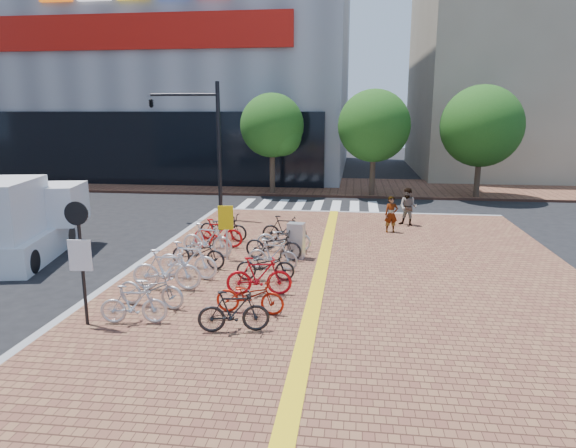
# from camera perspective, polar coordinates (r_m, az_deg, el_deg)

# --- Properties ---
(ground) EXTENTS (120.00, 120.00, 0.00)m
(ground) POSITION_cam_1_polar(r_m,az_deg,el_deg) (14.41, -4.97, -8.10)
(ground) COLOR black
(ground) RESTS_ON ground
(sidewalk) EXTENTS (14.00, 34.00, 0.15)m
(sidewalk) POSITION_cam_1_polar(r_m,az_deg,el_deg) (9.56, 6.94, -18.99)
(sidewalk) COLOR brown
(sidewalk) RESTS_ON ground
(tactile_strip) EXTENTS (0.40, 34.00, 0.01)m
(tactile_strip) POSITION_cam_1_polar(r_m,az_deg,el_deg) (9.57, 0.63, -18.30)
(tactile_strip) COLOR yellow
(tactile_strip) RESTS_ON sidewalk
(kerb_north) EXTENTS (14.00, 0.25, 0.15)m
(kerb_north) POSITION_cam_1_polar(r_m,az_deg,el_deg) (25.65, 7.38, 1.19)
(kerb_north) COLOR gray
(kerb_north) RESTS_ON ground
(far_sidewalk) EXTENTS (70.00, 8.00, 0.15)m
(far_sidewalk) POSITION_cam_1_polar(r_m,az_deg,el_deg) (34.65, 2.47, 4.21)
(far_sidewalk) COLOR brown
(far_sidewalk) RESTS_ON ground
(department_store) EXTENTS (36.00, 24.27, 28.00)m
(department_store) POSITION_cam_1_polar(r_m,az_deg,el_deg) (49.74, -16.35, 22.34)
(department_store) COLOR gray
(department_store) RESTS_ON ground
(building_beige) EXTENTS (20.00, 18.00, 18.00)m
(building_beige) POSITION_cam_1_polar(r_m,az_deg,el_deg) (47.76, 26.87, 15.93)
(building_beige) COLOR gray
(building_beige) RESTS_ON ground
(crosswalk) EXTENTS (7.50, 4.00, 0.01)m
(crosswalk) POSITION_cam_1_polar(r_m,az_deg,el_deg) (27.74, 2.22, 1.98)
(crosswalk) COLOR silver
(crosswalk) RESTS_ON ground
(street_trees) EXTENTS (16.20, 4.60, 6.35)m
(street_trees) POSITION_cam_1_polar(r_m,az_deg,el_deg) (30.70, 11.51, 10.45)
(street_trees) COLOR #38281E
(street_trees) RESTS_ON far_sidewalk
(bike_0) EXTENTS (1.62, 0.67, 0.94)m
(bike_0) POSITION_cam_1_polar(r_m,az_deg,el_deg) (12.67, -16.78, -8.54)
(bike_0) COLOR silver
(bike_0) RESTS_ON sidewalk
(bike_1) EXTENTS (1.93, 0.94, 0.97)m
(bike_1) POSITION_cam_1_polar(r_m,az_deg,el_deg) (13.58, -14.98, -6.95)
(bike_1) COLOR #AEAEB3
(bike_1) RESTS_ON sidewalk
(bike_2) EXTENTS (1.97, 0.67, 1.17)m
(bike_2) POSITION_cam_1_polar(r_m,az_deg,el_deg) (14.69, -13.33, -4.97)
(bike_2) COLOR silver
(bike_2) RESTS_ON sidewalk
(bike_3) EXTENTS (1.93, 0.73, 1.13)m
(bike_3) POSITION_cam_1_polar(r_m,az_deg,el_deg) (15.55, -11.12, -3.96)
(bike_3) COLOR white
(bike_3) RESTS_ON sidewalk
(bike_4) EXTENTS (1.96, 1.02, 0.98)m
(bike_4) POSITION_cam_1_polar(r_m,az_deg,el_deg) (16.59, -9.96, -3.14)
(bike_4) COLOR black
(bike_4) RESTS_ON sidewalk
(bike_5) EXTENTS (1.95, 0.88, 1.13)m
(bike_5) POSITION_cam_1_polar(r_m,az_deg,el_deg) (17.85, -8.97, -1.74)
(bike_5) COLOR silver
(bike_5) RESTS_ON sidewalk
(bike_6) EXTENTS (1.83, 0.67, 1.08)m
(bike_6) POSITION_cam_1_polar(r_m,az_deg,el_deg) (18.86, -7.79, -1.02)
(bike_6) COLOR red
(bike_6) RESTS_ON sidewalk
(bike_7) EXTENTS (2.06, 1.02, 1.03)m
(bike_7) POSITION_cam_1_polar(r_m,az_deg,el_deg) (19.89, -7.22, -0.36)
(bike_7) COLOR black
(bike_7) RESTS_ON sidewalk
(bike_8) EXTENTS (1.69, 0.79, 0.98)m
(bike_8) POSITION_cam_1_polar(r_m,az_deg,el_deg) (11.76, -6.06, -9.63)
(bike_8) COLOR black
(bike_8) RESTS_ON sidewalk
(bike_9) EXTENTS (1.75, 0.70, 0.90)m
(bike_9) POSITION_cam_1_polar(r_m,az_deg,el_deg) (12.77, -4.25, -7.95)
(bike_9) COLOR #A21B0B
(bike_9) RESTS_ON sidewalk
(bike_10) EXTENTS (1.84, 0.78, 1.07)m
(bike_10) POSITION_cam_1_polar(r_m,az_deg,el_deg) (13.94, -3.23, -5.80)
(bike_10) COLOR #A90C14
(bike_10) RESTS_ON sidewalk
(bike_11) EXTENTS (1.76, 0.74, 0.90)m
(bike_11) POSITION_cam_1_polar(r_m,az_deg,el_deg) (15.14, -2.53, -4.63)
(bike_11) COLOR black
(bike_11) RESTS_ON sidewalk
(bike_12) EXTENTS (1.67, 0.65, 0.98)m
(bike_12) POSITION_cam_1_polar(r_m,az_deg,el_deg) (16.12, -1.72, -3.41)
(bike_12) COLOR #AAAAAE
(bike_12) RESTS_ON sidewalk
(bike_13) EXTENTS (2.02, 0.94, 1.02)m
(bike_13) POSITION_cam_1_polar(r_m,az_deg,el_deg) (17.22, -1.64, -2.29)
(bike_13) COLOR black
(bike_13) RESTS_ON sidewalk
(bike_14) EXTENTS (1.99, 0.91, 1.01)m
(bike_14) POSITION_cam_1_polar(r_m,az_deg,el_deg) (18.18, -0.48, -1.52)
(bike_14) COLOR #B4B5B9
(bike_14) RESTS_ON sidewalk
(bike_15) EXTENTS (1.73, 0.55, 1.03)m
(bike_15) POSITION_cam_1_polar(r_m,az_deg,el_deg) (19.44, -0.40, -0.57)
(bike_15) COLOR black
(bike_15) RESTS_ON sidewalk
(pedestrian_a) EXTENTS (0.60, 0.45, 1.49)m
(pedestrian_a) POSITION_cam_1_polar(r_m,az_deg,el_deg) (21.44, 11.40, 1.05)
(pedestrian_a) COLOR gray
(pedestrian_a) RESTS_ON sidewalk
(pedestrian_b) EXTENTS (0.99, 0.90, 1.64)m
(pedestrian_b) POSITION_cam_1_polar(r_m,az_deg,el_deg) (22.87, 13.20, 1.86)
(pedestrian_b) COLOR #474B5A
(pedestrian_b) RESTS_ON sidewalk
(utility_box) EXTENTS (0.61, 0.48, 1.21)m
(utility_box) POSITION_cam_1_polar(r_m,az_deg,el_deg) (17.36, 0.91, -1.85)
(utility_box) COLOR #BBBBC0
(utility_box) RESTS_ON sidewalk
(yellow_sign) EXTENTS (0.50, 0.15, 1.85)m
(yellow_sign) POSITION_cam_1_polar(r_m,az_deg,el_deg) (17.11, -6.89, 0.16)
(yellow_sign) COLOR #B7B7BC
(yellow_sign) RESTS_ON sidewalk
(notice_sign) EXTENTS (0.54, 0.13, 2.94)m
(notice_sign) POSITION_cam_1_polar(r_m,az_deg,el_deg) (12.54, -22.12, -2.53)
(notice_sign) COLOR black
(notice_sign) RESTS_ON sidewalk
(traffic_light_pole) EXTENTS (3.31, 1.28, 6.17)m
(traffic_light_pole) POSITION_cam_1_polar(r_m,az_deg,el_deg) (23.95, -11.09, 10.71)
(traffic_light_pole) COLOR black
(traffic_light_pole) RESTS_ON sidewalk
(box_truck) EXTENTS (3.11, 5.27, 2.86)m
(box_truck) POSITION_cam_1_polar(r_m,az_deg,el_deg) (19.80, -27.60, 0.25)
(box_truck) COLOR silver
(box_truck) RESTS_ON ground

